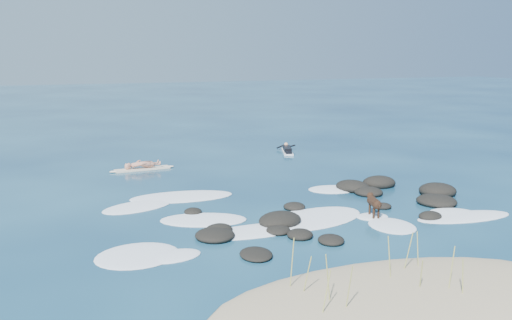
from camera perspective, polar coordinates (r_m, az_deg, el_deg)
name	(u,v)px	position (r m, az deg, el deg)	size (l,w,h in m)	color
ground	(266,207)	(20.28, 1.05, -4.71)	(160.00, 160.00, 0.00)	#0A2642
sand_dune	(401,300)	(13.44, 14.34, -13.42)	(9.00, 4.40, 0.60)	#9E8966
dune_grass	(376,271)	(13.11, 11.91, -10.84)	(3.45, 1.84, 1.24)	#A1A24E
reef_rocks	(355,203)	(20.60, 9.85, -4.30)	(11.02, 7.12, 0.58)	black
breaking_foam	(274,217)	(19.04, 1.86, -5.74)	(13.95, 8.11, 0.12)	white
standing_surfer_rig	(142,156)	(26.84, -11.35, 0.44)	(3.05, 0.76, 1.73)	beige
paddling_surfer_rig	(287,150)	(31.05, 3.14, 1.03)	(1.35, 2.38, 0.42)	white
dog	(374,202)	(19.31, 11.69, -4.16)	(0.50, 1.22, 0.78)	black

